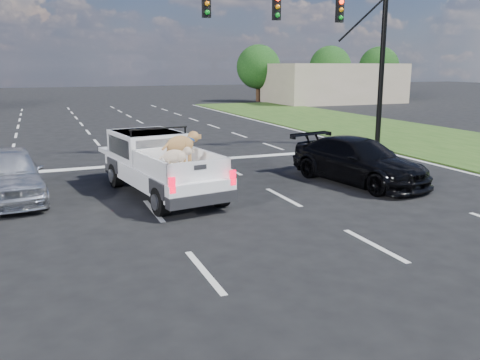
{
  "coord_description": "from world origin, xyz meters",
  "views": [
    {
      "loc": [
        -4.2,
        -7.76,
        3.45
      ],
      "look_at": [
        -0.29,
        2.0,
        1.07
      ],
      "focal_mm": 38.0,
      "sensor_mm": 36.0,
      "label": 1
    }
  ],
  "objects_px": {
    "black_coupe": "(359,161)",
    "traffic_signal": "(334,33)",
    "silver_sedan": "(9,174)",
    "pickup_truck": "(160,163)"
  },
  "relations": [
    {
      "from": "traffic_signal",
      "to": "silver_sedan",
      "type": "height_order",
      "value": "traffic_signal"
    },
    {
      "from": "traffic_signal",
      "to": "pickup_truck",
      "type": "height_order",
      "value": "traffic_signal"
    },
    {
      "from": "pickup_truck",
      "to": "traffic_signal",
      "type": "bearing_deg",
      "value": 21.27
    },
    {
      "from": "black_coupe",
      "to": "pickup_truck",
      "type": "bearing_deg",
      "value": 159.37
    },
    {
      "from": "black_coupe",
      "to": "traffic_signal",
      "type": "bearing_deg",
      "value": 53.57
    },
    {
      "from": "silver_sedan",
      "to": "pickup_truck",
      "type": "bearing_deg",
      "value": -16.53
    },
    {
      "from": "traffic_signal",
      "to": "silver_sedan",
      "type": "distance_m",
      "value": 13.49
    },
    {
      "from": "silver_sedan",
      "to": "black_coupe",
      "type": "relative_size",
      "value": 0.89
    },
    {
      "from": "traffic_signal",
      "to": "black_coupe",
      "type": "distance_m",
      "value": 7.51
    },
    {
      "from": "traffic_signal",
      "to": "black_coupe",
      "type": "relative_size",
      "value": 1.98
    }
  ]
}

